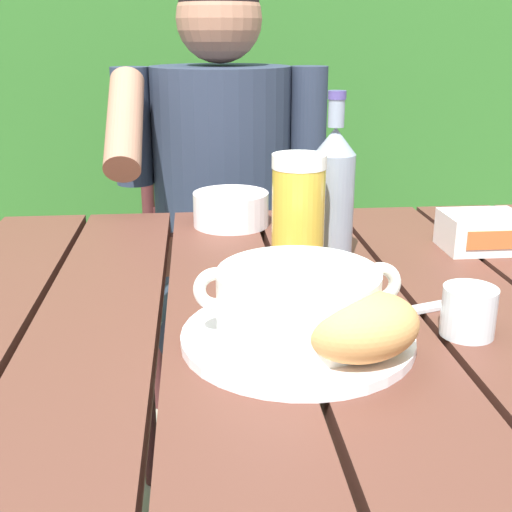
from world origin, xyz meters
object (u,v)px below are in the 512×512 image
object	(u,v)px
table_knife	(387,315)
diner_bowl	(231,209)
beer_glass	(298,217)
beer_bottle	(333,193)
serving_plate	(297,337)
butter_tub	(481,232)
water_glass_small	(469,311)
person_eating	(222,203)
bread_roll	(362,326)
soup_bowl	(298,300)
chair_near_diner	(221,278)

from	to	relation	value
table_knife	diner_bowl	bearing A→B (deg)	111.26
beer_glass	beer_bottle	xyz separation A→B (m)	(0.06, 0.07, 0.02)
beer_bottle	diner_bowl	size ratio (longest dim) A/B	1.87
serving_plate	butter_tub	size ratio (longest dim) A/B	2.14
water_glass_small	butter_tub	world-z (taller)	butter_tub
person_eating	beer_glass	bearing A→B (deg)	-82.47
beer_bottle	bread_roll	bearing A→B (deg)	-96.48
water_glass_small	butter_tub	size ratio (longest dim) A/B	0.51
serving_plate	person_eating	bearing A→B (deg)	93.46
soup_bowl	beer_glass	size ratio (longest dim) A/B	1.31
serving_plate	diner_bowl	distance (m)	0.49
bread_roll	water_glass_small	world-z (taller)	bread_roll
soup_bowl	beer_bottle	xyz separation A→B (m)	(0.09, 0.27, 0.06)
table_knife	beer_bottle	bearing A→B (deg)	96.49
person_eating	beer_bottle	distance (m)	0.58
serving_plate	diner_bowl	world-z (taller)	diner_bowl
soup_bowl	beer_bottle	bearing A→B (deg)	70.96
serving_plate	table_knife	world-z (taller)	serving_plate
water_glass_small	chair_near_diner	bearing A→B (deg)	103.59
soup_bowl	butter_tub	world-z (taller)	soup_bowl
serving_plate	diner_bowl	bearing A→B (deg)	95.53
beer_bottle	table_knife	bearing A→B (deg)	-83.51
butter_tub	serving_plate	bearing A→B (deg)	-138.56
beer_bottle	soup_bowl	bearing A→B (deg)	-109.04
table_knife	person_eating	bearing A→B (deg)	102.47
person_eating	beer_glass	distance (m)	0.63
bread_roll	butter_tub	size ratio (longest dim) A/B	1.23
water_glass_small	butter_tub	xyz separation A→B (m)	(0.15, 0.30, 0.00)
soup_bowl	butter_tub	size ratio (longest dim) A/B	1.89
soup_bowl	butter_tub	distance (m)	0.46
chair_near_diner	beer_glass	world-z (taller)	beer_glass
person_eating	diner_bowl	bearing A→B (deg)	-89.52
chair_near_diner	butter_tub	xyz separation A→B (m)	(0.39, -0.71, 0.33)
serving_plate	bread_roll	bearing A→B (deg)	-49.40
chair_near_diner	soup_bowl	world-z (taller)	chair_near_diner
serving_plate	beer_bottle	world-z (taller)	beer_bottle
soup_bowl	bread_roll	world-z (taller)	soup_bowl
chair_near_diner	serving_plate	world-z (taller)	chair_near_diner
bread_roll	water_glass_small	bearing A→B (deg)	24.93
chair_near_diner	water_glass_small	xyz separation A→B (m)	(0.25, -1.01, 0.33)
table_knife	diner_bowl	size ratio (longest dim) A/B	1.22
serving_plate	beer_glass	xyz separation A→B (m)	(0.03, 0.21, 0.08)
chair_near_diner	soup_bowl	distance (m)	1.08
beer_glass	butter_tub	world-z (taller)	beer_glass
beer_glass	table_knife	xyz separation A→B (m)	(0.09, -0.15, -0.08)
water_glass_small	person_eating	bearing A→B (deg)	106.81
water_glass_small	diner_bowl	size ratio (longest dim) A/B	0.46
soup_bowl	table_knife	size ratio (longest dim) A/B	1.40
person_eating	butter_tub	bearing A→B (deg)	-52.56
butter_tub	bread_roll	bearing A→B (deg)	-127.99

